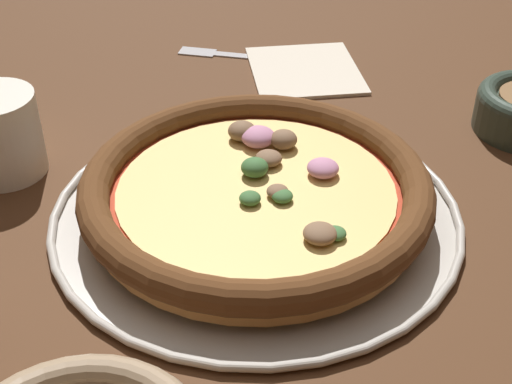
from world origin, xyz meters
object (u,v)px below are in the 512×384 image
(fork, at_px, (247,56))
(pizza, at_px, (256,190))
(pizza_tray, at_px, (256,213))
(napkin, at_px, (305,69))

(fork, bearing_deg, pizza, 104.29)
(pizza_tray, relative_size, napkin, 2.37)
(pizza_tray, height_order, napkin, pizza_tray)
(pizza_tray, height_order, pizza, pizza)
(pizza_tray, distance_m, fork, 0.33)
(napkin, bearing_deg, pizza_tray, -14.77)
(pizza, height_order, fork, pizza)
(pizza_tray, distance_m, napkin, 0.29)
(pizza_tray, xyz_separation_m, pizza, (-0.00, 0.00, 0.02))
(napkin, height_order, fork, napkin)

